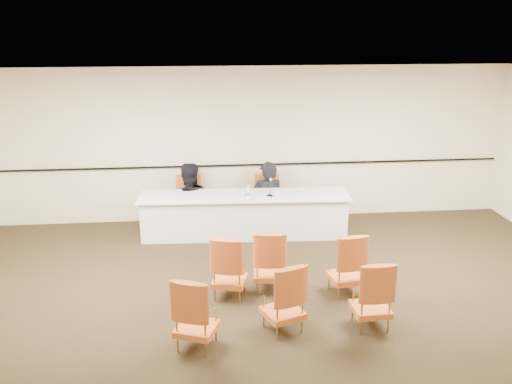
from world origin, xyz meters
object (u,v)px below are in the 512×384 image
Objects in this scene: aud_chair_front_left at (229,266)px; panelist_second_chair at (188,202)px; panel_table at (244,215)px; aud_chair_back_mid at (283,297)px; aud_chair_front_mid at (270,260)px; aud_chair_back_right at (372,293)px; panelist_main at (267,206)px; water_bottle at (248,191)px; panelist_second at (189,208)px; aud_chair_back_left at (196,312)px; panelist_main_chair at (267,200)px; drinking_glass at (242,194)px; microphone at (270,188)px; coffee_cup at (277,194)px; aud_chair_front_right at (346,263)px.

panelist_second_chair is at bearing 116.64° from aud_chair_front_left.
aud_chair_back_mid reaches higher than panel_table.
aud_chair_back_right is at bearing -38.98° from aud_chair_front_mid.
water_bottle is (-0.43, -0.63, 0.51)m from panelist_main.
panelist_second reaches higher than aud_chair_back_right.
aud_chair_back_left is (-0.95, -3.61, -0.39)m from water_bottle.
water_bottle reaches higher than panelist_main_chair.
panelist_main reaches higher than drinking_glass.
panelist_second_chair is at bearing 118.91° from aud_chair_front_mid.
panelist_main is 1.89× the size of aud_chair_front_mid.
aud_chair_back_left is 1.00× the size of aud_chair_back_mid.
panelist_second_chair is 1.00× the size of aud_chair_back_mid.
microphone is at bearing -9.69° from panel_table.
panel_table is 1.20m from panelist_second.
panelist_main_chair and aud_chair_front_left have the same top height.
coffee_cup is (0.09, -0.74, 0.35)m from panelist_main_chair.
aud_chair_back_left is (0.14, -4.32, 0.00)m from panelist_second_chair.
microphone is 2.44× the size of coffee_cup.
drinking_glass is 2.21m from aud_chair_front_mid.
aud_chair_front_left is 1.68m from aud_chair_front_right.
panelist_second is 8.82× the size of water_bottle.
aud_chair_front_left is 1.00× the size of aud_chair_front_right.
panelist_main_chair is 4.08m from aud_chair_back_right.
aud_chair_back_left is at bearing 83.04° from panelist_second.
aud_chair_back_left is (-1.38, -4.24, 0.12)m from panelist_main.
panelist_main is at bearing 88.25° from aud_chair_front_left.
aud_chair_front_left and aud_chair_back_right have the same top height.
panelist_second_chair is (-1.52, 0.08, 0.12)m from panelist_main.
coffee_cup is at bearing 85.32° from aud_chair_front_mid.
aud_chair_back_right is (2.38, -4.07, 0.00)m from panelist_second_chair.
panelist_main is 3.98m from aud_chair_back_mid.
panelist_second reaches higher than aud_chair_back_left.
aud_chair_back_right is at bearing -14.80° from aud_chair_front_left.
panelist_second is at bearing 144.12° from drinking_glass.
panelist_main is 1.89× the size of aud_chair_back_mid.
aud_chair_back_mid is (0.21, -3.43, 0.09)m from panel_table.
panelist_second_chair is 1.00× the size of aud_chair_front_left.
microphone reaches higher than coffee_cup.
panelist_main_chair is 1.00× the size of panelist_second_chair.
panelist_main is 8.79× the size of water_bottle.
aud_chair_front_left is at bearing 71.12° from panelist_main.
panelist_second_chair is 3.15× the size of microphone.
panelist_main_chair is 1.00× the size of aud_chair_front_left.
drinking_glass is 0.11× the size of aud_chair_front_left.
water_bottle is (1.09, -0.71, 0.39)m from panelist_second_chair.
drinking_glass is at bearing 135.32° from panelist_second.
coffee_cup is at bearing -26.79° from microphone.
panelist_main_chair reaches higher than drinking_glass.
panelist_main is 1.89× the size of aud_chair_back_right.
coffee_cup is 3.27m from aud_chair_back_mid.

